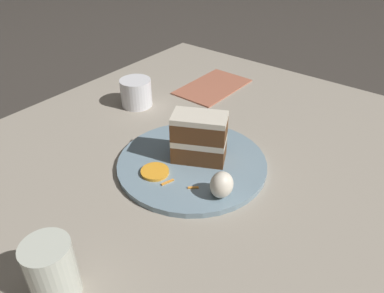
% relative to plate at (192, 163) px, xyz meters
% --- Properties ---
extents(ground_plane, '(6.00, 6.00, 0.00)m').
position_rel_plate_xyz_m(ground_plane, '(-0.01, -0.04, -0.03)').
color(ground_plane, '#38332D').
rests_on(ground_plane, ground).
extents(dining_table, '(1.18, 1.07, 0.03)m').
position_rel_plate_xyz_m(dining_table, '(-0.01, -0.04, -0.02)').
color(dining_table, gray).
rests_on(dining_table, ground).
extents(plate, '(0.31, 0.31, 0.01)m').
position_rel_plate_xyz_m(plate, '(0.00, 0.00, 0.00)').
color(plate, gray).
rests_on(plate, dining_table).
extents(cake_slice, '(0.10, 0.12, 0.10)m').
position_rel_plate_xyz_m(cake_slice, '(0.02, -0.01, 0.06)').
color(cake_slice, brown).
rests_on(cake_slice, plate).
extents(cream_dollop, '(0.05, 0.04, 0.05)m').
position_rel_plate_xyz_m(cream_dollop, '(-0.05, -0.11, 0.03)').
color(cream_dollop, silver).
rests_on(cream_dollop, plate).
extents(orange_garnish, '(0.06, 0.06, 0.01)m').
position_rel_plate_xyz_m(orange_garnish, '(-0.08, 0.03, 0.01)').
color(orange_garnish, orange).
rests_on(orange_garnish, plate).
extents(carrot_shreds_scatter, '(0.17, 0.17, 0.00)m').
position_rel_plate_xyz_m(carrot_shreds_scatter, '(-0.01, 0.01, 0.01)').
color(carrot_shreds_scatter, orange).
rests_on(carrot_shreds_scatter, plate).
extents(drinking_glass, '(0.07, 0.07, 0.10)m').
position_rel_plate_xyz_m(drinking_glass, '(-0.35, -0.03, 0.04)').
color(drinking_glass, beige).
rests_on(drinking_glass, dining_table).
extents(coffee_mug, '(0.08, 0.08, 0.07)m').
position_rel_plate_xyz_m(coffee_mug, '(0.12, 0.28, 0.03)').
color(coffee_mug, white).
rests_on(coffee_mug, dining_table).
extents(menu_card, '(0.22, 0.14, 0.00)m').
position_rel_plate_xyz_m(menu_card, '(0.33, 0.18, -0.00)').
color(menu_card, '#B2664C').
rests_on(menu_card, dining_table).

